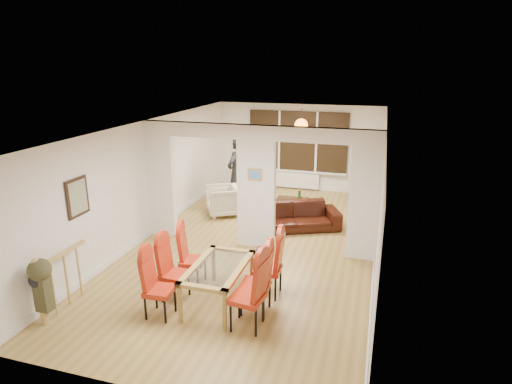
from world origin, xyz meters
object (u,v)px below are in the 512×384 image
at_px(dining_chair_lb, 175,271).
at_px(dining_chair_ra, 247,292).
at_px(dining_chair_rb, 256,280).
at_px(bowl, 304,198).
at_px(dining_table, 219,285).
at_px(television, 360,196).
at_px(dining_chair_rc, 268,264).
at_px(bottle, 299,195).
at_px(armchair, 223,200).
at_px(coffee_table, 294,203).
at_px(dining_chair_lc, 192,257).
at_px(sofa, 294,216).
at_px(dining_chair_la, 159,286).
at_px(person, 237,172).

distance_m(dining_chair_lb, dining_chair_ra, 1.45).
bearing_deg(dining_chair_rb, dining_chair_ra, -92.50).
xyz_separation_m(dining_chair_ra, bowl, (-0.19, 5.69, -0.33)).
relative_size(dining_table, television, 1.43).
distance_m(dining_chair_rc, bottle, 4.51).
bearing_deg(bottle, dining_chair_rb, -86.83).
bearing_deg(armchair, dining_chair_rb, -3.01).
bearing_deg(coffee_table, dining_chair_rc, -84.16).
xyz_separation_m(dining_table, dining_chair_lc, (-0.68, 0.49, 0.18)).
bearing_deg(dining_chair_ra, armchair, 122.40).
distance_m(sofa, bowl, 1.63).
relative_size(dining_chair_la, person, 0.54).
relative_size(dining_chair_lb, bowl, 5.06).
height_order(dining_chair_lb, person, person).
xyz_separation_m(dining_table, dining_chair_rb, (0.65, -0.06, 0.22)).
distance_m(dining_chair_rb, sofa, 3.65).
bearing_deg(person, armchair, 6.50).
xyz_separation_m(dining_chair_rb, bowl, (-0.19, 5.26, -0.30)).
height_order(dining_chair_rb, bottle, dining_chair_rb).
relative_size(dining_chair_lb, dining_chair_rb, 0.93).
distance_m(dining_chair_rc, armchair, 4.11).
relative_size(dining_chair_la, dining_chair_ra, 0.89).
bearing_deg(dining_chair_rc, person, 113.16).
bearing_deg(coffee_table, dining_chair_la, -99.57).
height_order(armchair, person, person).
xyz_separation_m(dining_chair_la, dining_chair_ra, (1.38, 0.10, 0.06)).
bearing_deg(armchair, dining_chair_lc, -18.02).
bearing_deg(sofa, dining_chair_lc, -135.30).
distance_m(dining_chair_ra, sofa, 4.07).
bearing_deg(dining_table, dining_chair_la, -141.74).
bearing_deg(person, sofa, 74.13).
height_order(dining_chair_lb, coffee_table, dining_chair_lb).
relative_size(person, coffee_table, 1.93).
relative_size(dining_chair_la, dining_chair_lc, 1.00).
bearing_deg(sofa, coffee_table, 76.67).
bearing_deg(dining_chair_rc, television, 74.68).
relative_size(sofa, armchair, 2.57).
height_order(dining_chair_ra, television, dining_chair_ra).
distance_m(dining_chair_lc, dining_chair_ra, 1.65).
distance_m(dining_chair_la, sofa, 4.35).
bearing_deg(bowl, person, -165.31).
xyz_separation_m(armchair, television, (3.36, 1.70, -0.09)).
xyz_separation_m(armchair, coffee_table, (1.65, 1.08, -0.26)).
height_order(dining_chair_la, dining_chair_rb, dining_chair_rb).
distance_m(armchair, television, 3.76).
height_order(armchair, bowl, armchair).
relative_size(dining_chair_rc, sofa, 0.52).
distance_m(coffee_table, bottle, 0.32).
distance_m(dining_chair_la, person, 5.38).
distance_m(dining_chair_la, bottle, 5.70).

